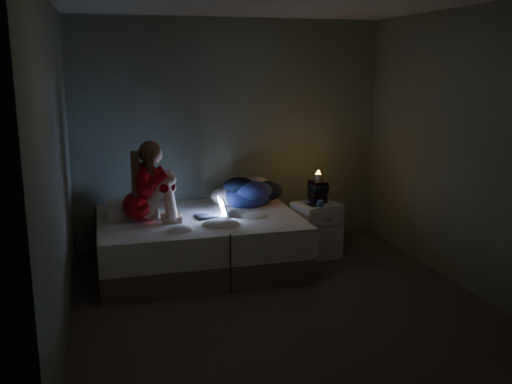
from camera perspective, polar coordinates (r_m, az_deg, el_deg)
name	(u,v)px	position (r m, az deg, el deg)	size (l,w,h in m)	color
floor	(280,304)	(5.17, 2.46, -11.21)	(3.60, 3.80, 0.02)	#39312D
wall_back	(231,134)	(6.61, -2.53, 5.87)	(3.60, 0.02, 2.60)	#575D4F
wall_front	(394,216)	(3.07, 13.67, -2.40)	(3.60, 0.02, 2.60)	#575D4F
wall_left	(55,170)	(4.57, -19.53, 2.12)	(0.02, 3.80, 2.60)	#575D4F
wall_right	(468,151)	(5.61, 20.51, 3.87)	(0.02, 3.80, 2.60)	#575D4F
bed	(199,242)	(5.95, -5.71, -5.03)	(2.03, 1.52, 0.56)	silver
pillow	(132,209)	(5.99, -12.33, -1.66)	(0.49, 0.35, 0.14)	silver
woman	(138,182)	(5.62, -11.79, 0.95)	(0.50, 0.33, 0.81)	maroon
laptop	(210,207)	(5.79, -4.63, -1.49)	(0.31, 0.22, 0.22)	black
clothes_pile	(246,190)	(6.24, -1.00, 0.15)	(0.57, 0.46, 0.34)	navy
nightstand	(316,230)	(6.31, 6.09, -3.79)	(0.45, 0.40, 0.60)	white
book_stack	(318,192)	(6.27, 6.24, 0.03)	(0.19, 0.25, 0.23)	black
candle	(318,178)	(6.24, 6.27, 1.44)	(0.07, 0.07, 0.08)	beige
phone	(310,204)	(6.15, 5.49, -1.25)	(0.07, 0.14, 0.01)	black
blue_orb	(317,203)	(6.06, 6.16, -1.15)	(0.08, 0.08, 0.08)	navy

